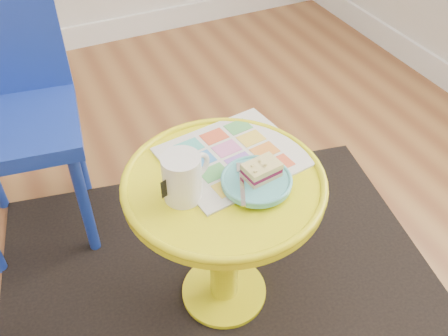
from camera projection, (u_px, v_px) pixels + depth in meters
name	position (u px, v px, depth m)	size (l,w,h in m)	color
rug	(224.00, 292.00, 1.50)	(1.30, 1.10, 0.01)	black
side_table	(224.00, 218.00, 1.28)	(0.49, 0.49, 0.47)	yellow
chair	(9.00, 99.00, 1.43)	(0.41, 0.41, 0.82)	#18319D
newspaper	(233.00, 156.00, 1.25)	(0.33, 0.28, 0.01)	silver
mug	(183.00, 176.00, 1.11)	(0.12, 0.09, 0.12)	white
plate	(256.00, 181.00, 1.16)	(0.17, 0.17, 0.02)	#59BABD
cake_slice	(262.00, 170.00, 1.15)	(0.09, 0.07, 0.04)	#D3BC8C
fork	(242.00, 182.00, 1.15)	(0.07, 0.14, 0.00)	silver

